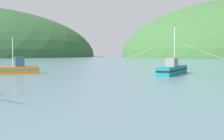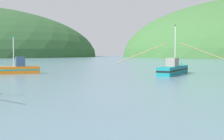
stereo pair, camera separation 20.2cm
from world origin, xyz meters
name	(u,v)px [view 1 (the left image)]	position (x,y,z in m)	size (l,w,h in m)	color
fishing_boat_teal	(173,69)	(3.27, 40.54, 0.78)	(16.61, 10.50, 7.28)	#147F84
fishing_boat_orange	(15,69)	(-19.96, 41.16, 0.76)	(7.09, 4.23, 5.59)	orange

